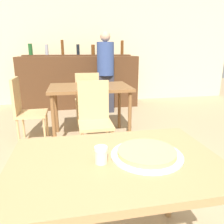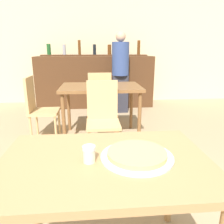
# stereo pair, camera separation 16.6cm
# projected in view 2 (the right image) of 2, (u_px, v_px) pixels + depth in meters

# --- Properties ---
(wall_back) EXTENTS (8.00, 0.05, 2.80)m
(wall_back) POSITION_uv_depth(u_px,v_px,m) (94.00, 44.00, 5.26)
(wall_back) COLOR beige
(wall_back) RESTS_ON ground_plane
(dining_table_near) EXTENTS (1.12, 0.76, 0.72)m
(dining_table_near) POSITION_uv_depth(u_px,v_px,m) (105.00, 172.00, 1.18)
(dining_table_near) COLOR #A87F51
(dining_table_near) RESTS_ON ground_plane
(dining_table_far) EXTENTS (1.14, 0.76, 0.78)m
(dining_table_far) POSITION_uv_depth(u_px,v_px,m) (101.00, 92.00, 3.15)
(dining_table_far) COLOR brown
(dining_table_far) RESTS_ON ground_plane
(bar_counter) EXTENTS (2.60, 0.56, 1.14)m
(bar_counter) POSITION_uv_depth(u_px,v_px,m) (95.00, 82.00, 5.01)
(bar_counter) COLOR #4C2D19
(bar_counter) RESTS_ON ground_plane
(bar_back_shelf) EXTENTS (2.39, 0.24, 0.35)m
(bar_back_shelf) POSITION_uv_depth(u_px,v_px,m) (95.00, 53.00, 4.97)
(bar_back_shelf) COLOR #4C2D19
(bar_back_shelf) RESTS_ON bar_counter
(chair_far_side_front) EXTENTS (0.40, 0.40, 0.92)m
(chair_far_side_front) POSITION_uv_depth(u_px,v_px,m) (103.00, 114.00, 2.68)
(chair_far_side_front) COLOR tan
(chair_far_side_front) RESTS_ON ground_plane
(chair_far_side_back) EXTENTS (0.40, 0.40, 0.92)m
(chair_far_side_back) POSITION_uv_depth(u_px,v_px,m) (100.00, 96.00, 3.72)
(chair_far_side_back) COLOR tan
(chair_far_side_back) RESTS_ON ground_plane
(chair_far_side_left) EXTENTS (0.40, 0.40, 0.92)m
(chair_far_side_left) POSITION_uv_depth(u_px,v_px,m) (38.00, 105.00, 3.12)
(chair_far_side_left) COLOR tan
(chair_far_side_left) RESTS_ON ground_plane
(pizza_tray) EXTENTS (0.39, 0.39, 0.04)m
(pizza_tray) POSITION_uv_depth(u_px,v_px,m) (137.00, 155.00, 1.17)
(pizza_tray) COLOR silver
(pizza_tray) RESTS_ON dining_table_near
(cheese_shaker) EXTENTS (0.07, 0.07, 0.09)m
(cheese_shaker) POSITION_uv_depth(u_px,v_px,m) (89.00, 154.00, 1.11)
(cheese_shaker) COLOR beige
(cheese_shaker) RESTS_ON dining_table_near
(person_standing) EXTENTS (0.34, 0.34, 1.62)m
(person_standing) POSITION_uv_depth(u_px,v_px,m) (120.00, 70.00, 4.41)
(person_standing) COLOR #2D2D38
(person_standing) RESTS_ON ground_plane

